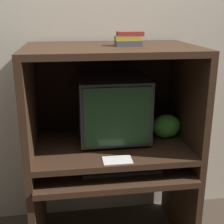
{
  "coord_description": "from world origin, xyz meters",
  "views": [
    {
      "loc": [
        -0.25,
        -1.51,
        1.55
      ],
      "look_at": [
        0.01,
        0.33,
        0.96
      ],
      "focal_mm": 50.0,
      "sensor_mm": 36.0,
      "label": 1
    }
  ],
  "objects_px": {
    "crt_monitor": "(113,107)",
    "snack_bag": "(166,126)",
    "book_stack": "(128,39)",
    "mouse": "(170,166)",
    "keyboard": "(121,169)"
  },
  "relations": [
    {
      "from": "crt_monitor",
      "to": "snack_bag",
      "type": "bearing_deg",
      "value": -6.38
    },
    {
      "from": "book_stack",
      "to": "mouse",
      "type": "bearing_deg",
      "value": -33.11
    },
    {
      "from": "book_stack",
      "to": "keyboard",
      "type": "bearing_deg",
      "value": -111.3
    },
    {
      "from": "book_stack",
      "to": "snack_bag",
      "type": "bearing_deg",
      "value": 8.37
    },
    {
      "from": "snack_bag",
      "to": "book_stack",
      "type": "distance_m",
      "value": 0.64
    },
    {
      "from": "snack_bag",
      "to": "crt_monitor",
      "type": "bearing_deg",
      "value": 173.62
    },
    {
      "from": "mouse",
      "to": "snack_bag",
      "type": "xyz_separation_m",
      "value": [
        0.03,
        0.2,
        0.19
      ]
    },
    {
      "from": "crt_monitor",
      "to": "keyboard",
      "type": "xyz_separation_m",
      "value": [
        0.02,
        -0.24,
        -0.32
      ]
    },
    {
      "from": "mouse",
      "to": "book_stack",
      "type": "height_order",
      "value": "book_stack"
    },
    {
      "from": "mouse",
      "to": "book_stack",
      "type": "distance_m",
      "value": 0.82
    },
    {
      "from": "mouse",
      "to": "crt_monitor",
      "type": "bearing_deg",
      "value": 143.83
    },
    {
      "from": "keyboard",
      "to": "book_stack",
      "type": "bearing_deg",
      "value": 68.7
    },
    {
      "from": "snack_bag",
      "to": "book_stack",
      "type": "height_order",
      "value": "book_stack"
    },
    {
      "from": "keyboard",
      "to": "snack_bag",
      "type": "xyz_separation_m",
      "value": [
        0.33,
        0.2,
        0.19
      ]
    },
    {
      "from": "crt_monitor",
      "to": "mouse",
      "type": "bearing_deg",
      "value": -36.17
    }
  ]
}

